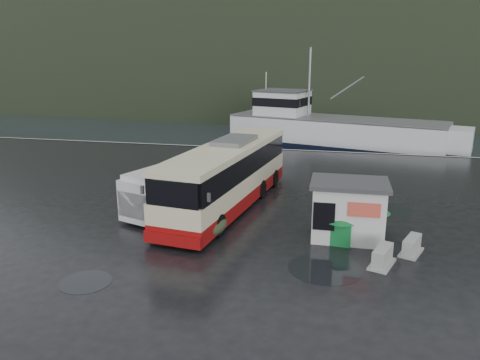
% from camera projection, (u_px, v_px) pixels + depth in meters
% --- Properties ---
extents(ground, '(160.00, 160.00, 0.00)m').
position_uv_depth(ground, '(234.00, 226.00, 23.91)').
color(ground, black).
rests_on(ground, ground).
extents(harbor_water, '(300.00, 180.00, 0.02)m').
position_uv_depth(harbor_water, '(324.00, 86.00, 127.64)').
color(harbor_water, black).
rests_on(harbor_water, ground).
extents(quay_edge, '(160.00, 0.60, 1.50)m').
position_uv_depth(quay_edge, '(283.00, 150.00, 42.77)').
color(quay_edge, '#999993').
rests_on(quay_edge, ground).
extents(headland, '(780.00, 540.00, 570.00)m').
position_uv_depth(headland, '(353.00, 69.00, 257.61)').
color(headland, black).
rests_on(headland, ground).
extents(coach_bus, '(5.17, 13.80, 3.81)m').
position_uv_depth(coach_bus, '(228.00, 206.00, 26.98)').
color(coach_bus, beige).
rests_on(coach_bus, ground).
extents(white_van, '(4.07, 6.57, 2.60)m').
position_uv_depth(white_van, '(172.00, 211.00, 26.11)').
color(white_van, silver).
rests_on(white_van, ground).
extents(waste_bin_left, '(1.24, 1.24, 1.55)m').
position_uv_depth(waste_bin_left, '(339.00, 243.00, 21.77)').
color(waste_bin_left, '#136E30').
rests_on(waste_bin_left, ground).
extents(waste_bin_right, '(1.22, 1.22, 1.61)m').
position_uv_depth(waste_bin_right, '(372.00, 234.00, 22.81)').
color(waste_bin_right, '#136E30').
rests_on(waste_bin_right, ground).
extents(dome_tent, '(2.07, 2.80, 1.06)m').
position_uv_depth(dome_tent, '(207.00, 235.00, 22.73)').
color(dome_tent, '#333A22').
rests_on(dome_tent, ground).
extents(ticket_kiosk, '(3.58, 2.72, 2.79)m').
position_uv_depth(ticket_kiosk, '(346.00, 237.00, 22.37)').
color(ticket_kiosk, silver).
rests_on(ticket_kiosk, ground).
extents(jersey_barrier_a, '(1.29, 1.78, 0.80)m').
position_uv_depth(jersey_barrier_a, '(382.00, 265.00, 19.44)').
color(jersey_barrier_a, '#999993').
rests_on(jersey_barrier_a, ground).
extents(jersey_barrier_b, '(1.27, 1.69, 0.76)m').
position_uv_depth(jersey_barrier_b, '(411.00, 253.00, 20.59)').
color(jersey_barrier_b, '#999993').
rests_on(jersey_barrier_b, ground).
extents(fishing_trawler, '(26.98, 12.77, 10.56)m').
position_uv_depth(fishing_trawler, '(335.00, 136.00, 49.61)').
color(fishing_trawler, silver).
rests_on(fishing_trawler, ground).
extents(puddles, '(14.47, 13.60, 0.01)m').
position_uv_depth(puddles, '(310.00, 247.00, 21.28)').
color(puddles, black).
rests_on(puddles, ground).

